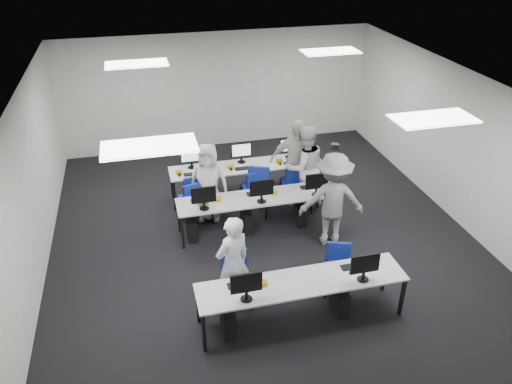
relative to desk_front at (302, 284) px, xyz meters
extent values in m
plane|color=black|center=(0.00, 2.40, -0.68)|extent=(9.00, 9.00, 0.00)
plane|color=white|center=(0.00, 2.40, 2.32)|extent=(9.00, 9.00, 0.00)
cube|color=beige|center=(0.00, 6.90, 0.82)|extent=(8.00, 0.02, 3.00)
cube|color=beige|center=(0.00, -2.10, 0.82)|extent=(8.00, 0.02, 3.00)
cube|color=beige|center=(-4.00, 2.40, 0.82)|extent=(0.02, 9.00, 3.00)
cube|color=beige|center=(4.00, 2.40, 0.82)|extent=(0.02, 9.00, 3.00)
cube|color=white|center=(-2.00, 0.40, 2.30)|extent=(1.20, 0.60, 0.02)
cube|color=white|center=(2.00, 0.40, 2.30)|extent=(1.20, 0.60, 0.02)
cube|color=white|center=(-2.00, 4.40, 2.30)|extent=(1.20, 0.60, 0.02)
cube|color=white|center=(2.00, 4.40, 2.30)|extent=(1.20, 0.60, 0.02)
cube|color=silver|center=(0.00, 0.00, 0.03)|extent=(3.20, 0.70, 0.03)
cube|color=black|center=(-1.55, -0.30, -0.33)|extent=(0.05, 0.05, 0.70)
cube|color=black|center=(-1.55, 0.30, -0.33)|extent=(0.05, 0.05, 0.70)
cube|color=black|center=(1.55, -0.30, -0.33)|extent=(0.05, 0.05, 0.70)
cube|color=black|center=(1.55, 0.30, -0.33)|extent=(0.05, 0.05, 0.70)
cube|color=silver|center=(0.00, 2.60, 0.03)|extent=(3.20, 0.70, 0.03)
cube|color=black|center=(-1.55, 2.30, -0.33)|extent=(0.05, 0.05, 0.70)
cube|color=black|center=(-1.55, 2.90, -0.33)|extent=(0.05, 0.05, 0.70)
cube|color=black|center=(1.55, 2.30, -0.33)|extent=(0.05, 0.05, 0.70)
cube|color=black|center=(1.55, 2.90, -0.33)|extent=(0.05, 0.05, 0.70)
cube|color=silver|center=(0.00, 4.00, 0.03)|extent=(3.20, 0.70, 0.03)
cube|color=black|center=(-1.55, 3.70, -0.33)|extent=(0.05, 0.05, 0.70)
cube|color=black|center=(-1.55, 4.30, -0.33)|extent=(0.05, 0.05, 0.70)
cube|color=black|center=(1.55, 3.70, -0.33)|extent=(0.05, 0.05, 0.70)
cube|color=black|center=(1.55, 4.30, -0.33)|extent=(0.05, 0.05, 0.70)
cube|color=#0D32AD|center=(-0.90, -0.18, 0.35)|extent=(0.46, 0.04, 0.32)
cube|color=black|center=(-0.90, 0.14, 0.06)|extent=(0.42, 0.14, 0.02)
ellipsoid|color=black|center=(-0.60, 0.14, 0.07)|extent=(0.07, 0.10, 0.04)
cube|color=black|center=(-1.15, 0.00, -0.47)|extent=(0.18, 0.40, 0.42)
cube|color=white|center=(0.90, -0.18, 0.35)|extent=(0.46, 0.04, 0.32)
cube|color=black|center=(0.90, 0.14, 0.06)|extent=(0.42, 0.14, 0.02)
ellipsoid|color=black|center=(1.20, 0.14, 0.07)|extent=(0.07, 0.10, 0.04)
cube|color=black|center=(0.65, 0.00, -0.47)|extent=(0.18, 0.40, 0.42)
cube|color=white|center=(-1.10, 2.42, 0.35)|extent=(0.46, 0.04, 0.32)
cube|color=black|center=(-1.10, 2.74, 0.06)|extent=(0.42, 0.14, 0.02)
ellipsoid|color=black|center=(-0.80, 2.74, 0.07)|extent=(0.07, 0.10, 0.04)
cube|color=black|center=(-1.35, 2.60, -0.47)|extent=(0.18, 0.40, 0.42)
cube|color=white|center=(0.00, 2.42, 0.35)|extent=(0.46, 0.04, 0.32)
cube|color=black|center=(0.00, 2.74, 0.06)|extent=(0.42, 0.14, 0.02)
ellipsoid|color=black|center=(0.30, 2.74, 0.07)|extent=(0.07, 0.10, 0.04)
cube|color=black|center=(-0.25, 2.60, -0.47)|extent=(0.18, 0.40, 0.42)
cube|color=white|center=(1.10, 2.42, 0.35)|extent=(0.46, 0.04, 0.32)
cube|color=black|center=(1.10, 2.74, 0.06)|extent=(0.42, 0.14, 0.02)
ellipsoid|color=black|center=(1.40, 2.74, 0.07)|extent=(0.07, 0.10, 0.04)
cube|color=black|center=(0.85, 2.60, -0.47)|extent=(0.18, 0.40, 0.42)
cube|color=white|center=(-1.10, 4.18, 0.35)|extent=(0.46, 0.04, 0.32)
cube|color=black|center=(-1.10, 3.86, 0.06)|extent=(0.42, 0.14, 0.02)
ellipsoid|color=black|center=(-1.40, 3.86, 0.07)|extent=(0.07, 0.10, 0.04)
cube|color=black|center=(-0.85, 4.00, -0.47)|extent=(0.18, 0.40, 0.42)
cube|color=white|center=(0.00, 4.18, 0.35)|extent=(0.46, 0.04, 0.32)
cube|color=black|center=(0.00, 3.86, 0.06)|extent=(0.42, 0.14, 0.02)
ellipsoid|color=black|center=(-0.30, 3.86, 0.07)|extent=(0.07, 0.10, 0.04)
cube|color=black|center=(0.25, 4.00, -0.47)|extent=(0.18, 0.40, 0.42)
cube|color=white|center=(1.10, 4.18, 0.35)|extent=(0.46, 0.04, 0.32)
cube|color=black|center=(1.10, 3.86, 0.06)|extent=(0.42, 0.14, 0.02)
ellipsoid|color=black|center=(0.80, 3.86, 0.07)|extent=(0.07, 0.10, 0.04)
cube|color=black|center=(1.35, 4.00, -0.47)|extent=(0.18, 0.40, 0.42)
cube|color=navy|center=(-0.88, 0.60, -0.22)|extent=(0.46, 0.44, 0.06)
cube|color=navy|center=(-0.87, 0.80, 0.04)|extent=(0.42, 0.07, 0.36)
cube|color=navy|center=(0.79, 0.48, -0.25)|extent=(0.52, 0.51, 0.06)
cube|color=navy|center=(0.86, 0.66, -0.01)|extent=(0.38, 0.18, 0.34)
cube|color=navy|center=(-1.12, 3.17, -0.21)|extent=(0.52, 0.51, 0.06)
cube|color=navy|center=(-1.16, 3.37, 0.06)|extent=(0.43, 0.13, 0.37)
cube|color=navy|center=(0.11, 3.21, -0.18)|extent=(0.61, 0.60, 0.06)
cube|color=navy|center=(0.19, 3.41, 0.10)|extent=(0.44, 0.22, 0.39)
cube|color=navy|center=(1.10, 3.13, -0.25)|extent=(0.51, 0.50, 0.06)
cube|color=navy|center=(1.16, 3.31, -0.01)|extent=(0.39, 0.17, 0.34)
cube|color=navy|center=(-1.26, 3.35, -0.23)|extent=(0.51, 0.49, 0.06)
cube|color=navy|center=(-1.21, 3.16, 0.02)|extent=(0.41, 0.14, 0.35)
cube|color=navy|center=(0.10, 3.57, -0.25)|extent=(0.45, 0.43, 0.06)
cube|color=navy|center=(0.12, 3.38, 0.00)|extent=(0.40, 0.08, 0.34)
cube|color=navy|center=(0.98, 3.56, -0.24)|extent=(0.43, 0.41, 0.06)
cube|color=navy|center=(0.98, 3.37, 0.02)|extent=(0.41, 0.05, 0.35)
ellipsoid|color=tan|center=(-1.09, 2.55, 0.17)|extent=(0.35, 0.28, 0.25)
imported|color=silver|center=(-0.94, 0.55, 0.15)|extent=(0.71, 0.61, 1.66)
imported|color=silver|center=(1.15, 3.29, 0.23)|extent=(0.95, 0.78, 1.81)
imported|color=silver|center=(-0.88, 3.27, 0.14)|extent=(0.93, 0.75, 1.64)
imported|color=silver|center=(1.03, 3.50, 0.26)|extent=(1.19, 0.77, 1.88)
imported|color=gray|center=(1.20, 1.84, 0.25)|extent=(1.32, 0.92, 1.86)
cube|color=black|center=(1.23, 2.02, 1.24)|extent=(0.17, 0.21, 0.10)
camera|label=1|loc=(-2.09, -5.49, 4.90)|focal=35.00mm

